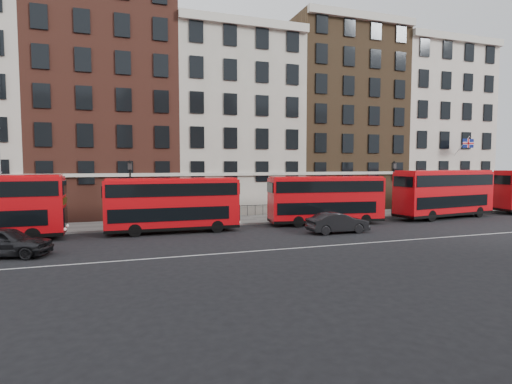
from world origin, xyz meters
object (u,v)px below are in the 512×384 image
object	(u,v)px
bus_c	(326,199)
bus_d	(444,193)
car_front	(338,223)
traffic_light	(488,189)
car_rear	(5,242)
bus_b	(173,203)

from	to	relation	value
bus_c	bus_d	distance (m)	12.66
car_front	traffic_light	world-z (taller)	traffic_light
bus_c	car_rear	world-z (taller)	bus_c
bus_b	car_front	distance (m)	12.48
bus_c	car_rear	bearing A→B (deg)	-160.60
traffic_light	bus_d	bearing A→B (deg)	-164.14
car_rear	car_front	bearing A→B (deg)	-71.35
car_rear	traffic_light	bearing A→B (deg)	-64.34
bus_b	traffic_light	distance (m)	33.72
car_front	traffic_light	size ratio (longest dim) A/B	1.42
bus_d	car_rear	world-z (taller)	bus_d
bus_c	car_front	world-z (taller)	bus_c
car_front	bus_b	bearing A→B (deg)	71.52
car_rear	car_front	size ratio (longest dim) A/B	1.05
bus_b	bus_d	distance (m)	25.53
bus_d	car_front	xyz separation A→B (m)	(-13.81, -4.04, -1.68)
bus_c	traffic_light	bearing A→B (deg)	13.31
bus_c	traffic_light	world-z (taller)	bus_c
bus_d	traffic_light	size ratio (longest dim) A/B	3.40
car_front	traffic_light	xyz separation A→B (m)	(21.92, 6.34, 1.68)
car_rear	traffic_light	world-z (taller)	traffic_light
bus_d	bus_b	bearing A→B (deg)	172.09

